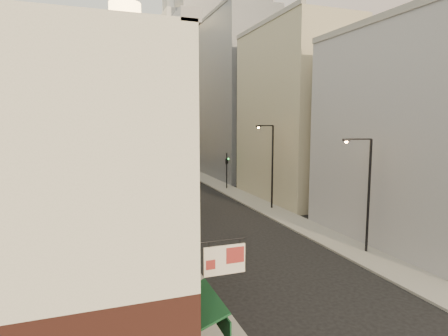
% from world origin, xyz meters
% --- Properties ---
extents(sidewalk_left, '(3.00, 140.00, 0.15)m').
position_xyz_m(sidewalk_left, '(-6.50, 55.00, 0.07)').
color(sidewalk_left, gray).
rests_on(sidewalk_left, ground).
extents(sidewalk_right, '(3.00, 140.00, 0.15)m').
position_xyz_m(sidewalk_right, '(6.50, 55.00, 0.07)').
color(sidewalk_right, gray).
rests_on(sidewalk_right, ground).
extents(near_building_left, '(8.30, 23.04, 12.30)m').
position_xyz_m(near_building_left, '(-10.99, 9.00, 6.02)').
color(near_building_left, '#562922').
rests_on(near_building_left, ground).
extents(left_bldg_beige, '(8.00, 12.00, 16.00)m').
position_xyz_m(left_bldg_beige, '(-12.00, 26.00, 8.00)').
color(left_bldg_beige, tan).
rests_on(left_bldg_beige, ground).
extents(left_bldg_grey, '(8.00, 16.00, 20.00)m').
position_xyz_m(left_bldg_grey, '(-12.00, 42.00, 10.00)').
color(left_bldg_grey, '#949499').
rests_on(left_bldg_grey, ground).
extents(left_bldg_tan, '(8.00, 18.00, 17.00)m').
position_xyz_m(left_bldg_tan, '(-12.00, 60.00, 8.50)').
color(left_bldg_tan, '#8F7F56').
rests_on(left_bldg_tan, ground).
extents(left_bldg_wingrid, '(8.00, 20.00, 24.00)m').
position_xyz_m(left_bldg_wingrid, '(-12.00, 80.00, 12.00)').
color(left_bldg_wingrid, gray).
rests_on(left_bldg_wingrid, ground).
extents(right_bldg_grey, '(8.00, 16.00, 16.00)m').
position_xyz_m(right_bldg_grey, '(12.00, 12.00, 8.00)').
color(right_bldg_grey, '#949499').
rests_on(right_bldg_grey, ground).
extents(right_bldg_beige, '(8.00, 16.00, 20.00)m').
position_xyz_m(right_bldg_beige, '(12.00, 30.00, 10.00)').
color(right_bldg_beige, tan).
rests_on(right_bldg_beige, ground).
extents(right_bldg_wingrid, '(8.00, 20.00, 26.00)m').
position_xyz_m(right_bldg_wingrid, '(12.00, 50.00, 13.00)').
color(right_bldg_wingrid, gray).
rests_on(right_bldg_wingrid, ground).
extents(highrise, '(21.00, 23.00, 51.20)m').
position_xyz_m(highrise, '(18.00, 78.00, 25.66)').
color(highrise, gray).
rests_on(highrise, ground).
extents(clock_tower, '(14.00, 14.00, 44.90)m').
position_xyz_m(clock_tower, '(-1.00, 92.00, 17.63)').
color(clock_tower, '#8F7F56').
rests_on(clock_tower, ground).
extents(white_tower, '(8.00, 8.00, 41.50)m').
position_xyz_m(white_tower, '(10.00, 78.00, 18.61)').
color(white_tower, silver).
rests_on(white_tower, ground).
extents(streetlamp_near, '(2.09, 0.63, 8.07)m').
position_xyz_m(streetlamp_near, '(6.84, 11.15, 4.61)').
color(streetlamp_near, black).
rests_on(streetlamp_near, ground).
extents(streetlamp_mid, '(2.28, 0.77, 8.87)m').
position_xyz_m(streetlamp_mid, '(6.77, 25.40, 5.07)').
color(streetlamp_mid, black).
rests_on(streetlamp_mid, ground).
extents(traffic_light_left, '(0.57, 0.48, 5.00)m').
position_xyz_m(traffic_light_left, '(-5.91, 35.68, 3.51)').
color(traffic_light_left, black).
rests_on(traffic_light_left, ground).
extents(traffic_light_right, '(0.77, 0.77, 5.00)m').
position_xyz_m(traffic_light_right, '(6.57, 38.11, 3.89)').
color(traffic_light_right, black).
rests_on(traffic_light_right, ground).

